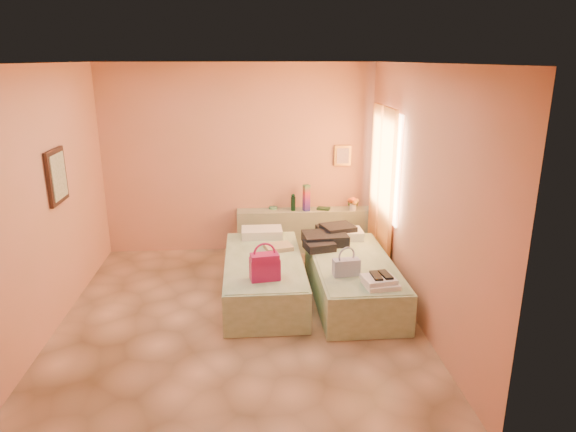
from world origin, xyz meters
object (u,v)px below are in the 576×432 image
object	(u,v)px
bed_left	(264,277)
towel_stack	(381,282)
green_book	(323,209)
flower_vase	(353,203)
headboard_ledge	(305,230)
bed_right	(352,279)
water_bottle	(293,203)
blue_handbag	(346,267)
magenta_handbag	(265,266)

from	to	relation	value
bed_left	towel_stack	world-z (taller)	towel_stack
green_book	flower_vase	xyz separation A→B (m)	(0.44, -0.06, 0.10)
headboard_ledge	towel_stack	distance (m)	2.53
bed_right	water_bottle	xyz separation A→B (m)	(-0.59, 1.67, 0.52)
blue_handbag	water_bottle	bearing A→B (deg)	93.79
flower_vase	towel_stack	xyz separation A→B (m)	(-0.16, -2.38, -0.22)
flower_vase	towel_stack	bearing A→B (deg)	-93.96
magenta_handbag	towel_stack	size ratio (longest dim) A/B	0.93
headboard_ledge	bed_right	bearing A→B (deg)	-76.45
green_book	magenta_handbag	bearing A→B (deg)	-93.52
headboard_ledge	blue_handbag	world-z (taller)	blue_handbag
headboard_ledge	bed_right	size ratio (longest dim) A/B	1.02
headboard_ledge	green_book	world-z (taller)	green_book
green_book	blue_handbag	bearing A→B (deg)	-70.69
bed_left	towel_stack	xyz separation A→B (m)	(1.23, -0.90, 0.30)
bed_left	towel_stack	size ratio (longest dim) A/B	5.71
headboard_ledge	flower_vase	xyz separation A→B (m)	(0.72, -0.07, 0.44)
bed_right	flower_vase	distance (m)	1.74
bed_left	flower_vase	bearing A→B (deg)	46.36
water_bottle	towel_stack	distance (m)	2.54
flower_vase	bed_left	bearing A→B (deg)	-133.26
green_book	towel_stack	distance (m)	2.46
bed_right	blue_handbag	bearing A→B (deg)	-111.83
bed_left	flower_vase	xyz separation A→B (m)	(1.40, 1.48, 0.52)
green_book	flower_vase	distance (m)	0.46
bed_left	blue_handbag	bearing A→B (deg)	-32.44
water_bottle	towel_stack	world-z (taller)	water_bottle
flower_vase	magenta_handbag	xyz separation A→B (m)	(-1.40, -2.10, -0.12)
bed_left	water_bottle	world-z (taller)	water_bottle
water_bottle	magenta_handbag	size ratio (longest dim) A/B	0.75
flower_vase	bed_right	bearing A→B (deg)	-100.90
water_bottle	green_book	distance (m)	0.48
bed_left	green_book	bearing A→B (deg)	57.88
bed_left	water_bottle	xyz separation A→B (m)	(0.49, 1.52, 0.52)
water_bottle	blue_handbag	world-z (taller)	water_bottle
water_bottle	green_book	size ratio (longest dim) A/B	1.31
blue_handbag	towel_stack	xyz separation A→B (m)	(0.32, -0.32, -0.05)
magenta_handbag	blue_handbag	distance (m)	0.92
green_book	water_bottle	bearing A→B (deg)	-156.69
headboard_ledge	flower_vase	bearing A→B (deg)	-5.83
bed_right	flower_vase	xyz separation A→B (m)	(0.31, 1.63, 0.52)
bed_right	towel_stack	world-z (taller)	towel_stack
green_book	magenta_handbag	distance (m)	2.36
bed_left	bed_right	bearing A→B (deg)	-7.92
towel_stack	blue_handbag	bearing A→B (deg)	134.35
bed_left	green_book	distance (m)	1.86
bed_right	magenta_handbag	xyz separation A→B (m)	(-1.09, -0.47, 0.40)
green_book	magenta_handbag	xyz separation A→B (m)	(-0.96, -2.16, -0.01)
bed_right	blue_handbag	xyz separation A→B (m)	(-0.17, -0.43, 0.35)
green_book	towel_stack	bearing A→B (deg)	-63.12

